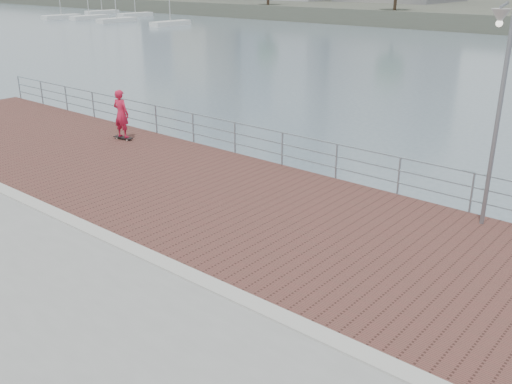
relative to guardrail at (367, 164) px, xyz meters
The scene contains 8 objects.
water 7.50m from the guardrail, 90.00° to the right, with size 400.00×400.00×0.00m, color slate.
brick_lane 3.47m from the guardrail, 90.00° to the right, with size 40.00×6.80×0.02m, color brown.
curb 7.03m from the guardrail, 90.00° to the right, with size 40.00×0.40×0.06m, color #B7B5AD.
guardrail is the anchor object (origin of this frame).
street_lamp 4.87m from the guardrail, 14.09° to the right, with size 0.40×1.16×5.45m.
skateboard 9.61m from the guardrail, behind, with size 0.83×0.34×0.09m.
skateboarder 9.60m from the guardrail, behind, with size 0.65×0.43×1.79m, color red.
marina 96.93m from the guardrail, 147.69° to the left, with size 33.37×19.81×10.85m.
Camera 1 is at (7.60, -7.07, 5.86)m, focal length 40.00 mm.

